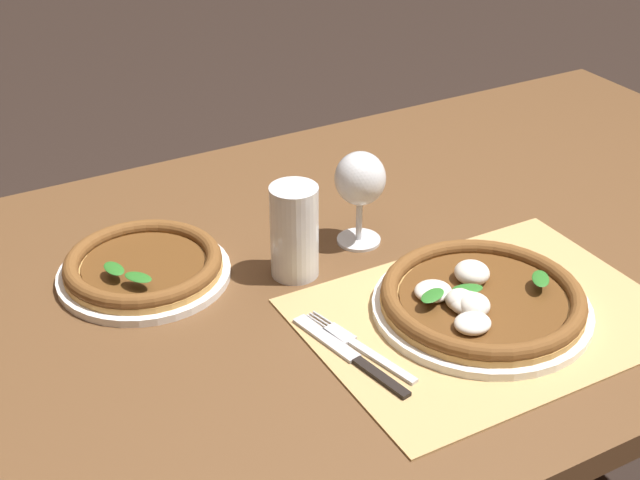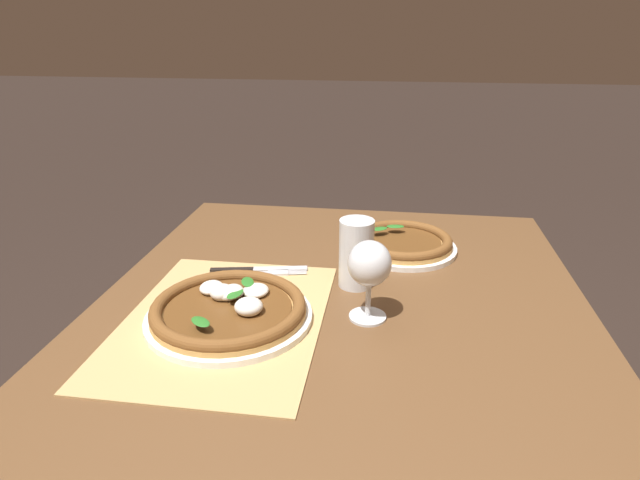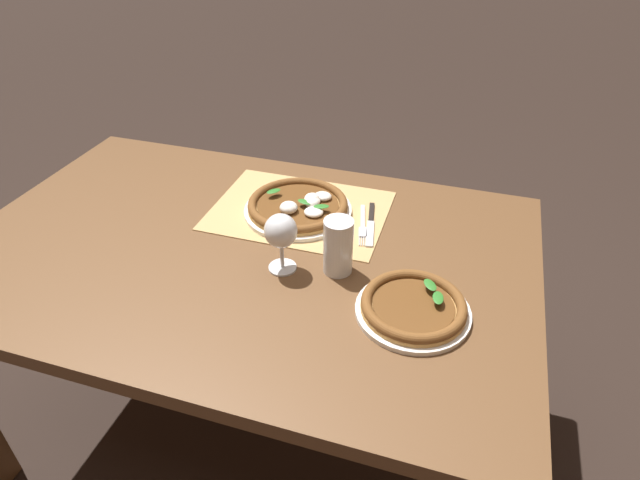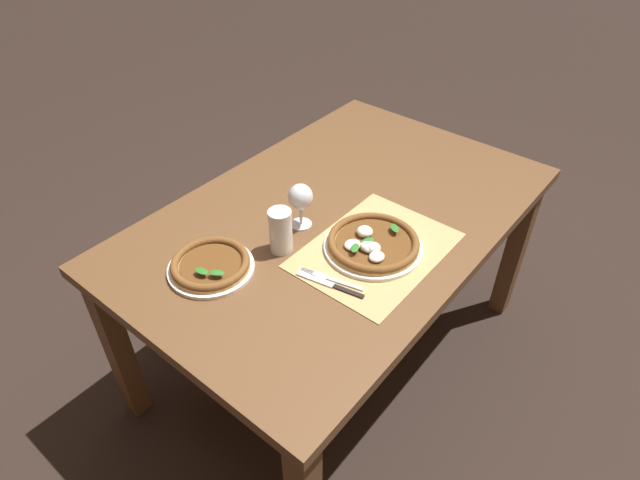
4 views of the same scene
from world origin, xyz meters
name	(u,v)px [view 4 (image 4 of 4)]	position (x,y,z in m)	size (l,w,h in m)	color
ground_plane	(335,352)	(0.00, 0.00, 0.00)	(24.00, 24.00, 0.00)	black
dining_table	(338,234)	(0.00, 0.00, 0.65)	(1.50, 0.97, 0.74)	brown
paper_placemat	(376,250)	(-0.08, -0.21, 0.74)	(0.50, 0.36, 0.00)	tan
pizza_near	(373,244)	(-0.08, -0.20, 0.76)	(0.31, 0.31, 0.05)	white
pizza_far	(211,265)	(-0.47, 0.12, 0.76)	(0.26, 0.26, 0.04)	white
wine_glass	(300,198)	(-0.13, 0.06, 0.85)	(0.08, 0.08, 0.16)	silver
pint_glass	(281,232)	(-0.26, 0.02, 0.81)	(0.07, 0.07, 0.15)	silver
fork	(331,279)	(-0.28, -0.19, 0.75)	(0.06, 0.20, 0.00)	#B7B7BC
knife	(330,284)	(-0.30, -0.20, 0.75)	(0.06, 0.21, 0.01)	black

